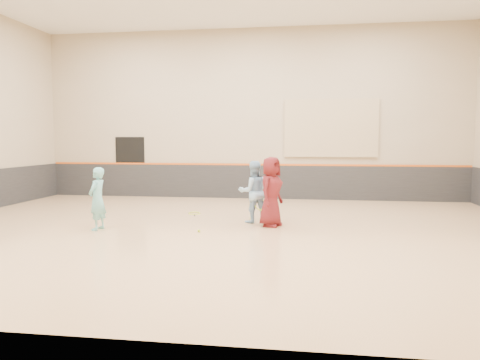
# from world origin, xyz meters

# --- Properties ---
(room) EXTENTS (15.04, 12.04, 6.22)m
(room) POSITION_xyz_m (0.00, 0.00, 0.81)
(room) COLOR tan
(room) RESTS_ON ground
(wainscot_back) EXTENTS (14.90, 0.04, 1.20)m
(wainscot_back) POSITION_xyz_m (0.00, 5.97, 0.60)
(wainscot_back) COLOR #232326
(wainscot_back) RESTS_ON floor
(accent_stripe) EXTENTS (14.90, 0.03, 0.06)m
(accent_stripe) POSITION_xyz_m (0.00, 5.96, 1.22)
(accent_stripe) COLOR #D85914
(accent_stripe) RESTS_ON wall_back
(acoustic_panel) EXTENTS (3.20, 0.08, 2.00)m
(acoustic_panel) POSITION_xyz_m (2.80, 5.95, 2.50)
(acoustic_panel) COLOR tan
(acoustic_panel) RESTS_ON wall_back
(doorway) EXTENTS (1.10, 0.05, 2.20)m
(doorway) POSITION_xyz_m (-4.50, 5.98, 1.10)
(doorway) COLOR black
(doorway) RESTS_ON floor
(girl) EXTENTS (0.40, 0.56, 1.47)m
(girl) POSITION_xyz_m (-2.81, -0.35, 0.73)
(girl) COLOR #72C4C6
(girl) RESTS_ON floor
(instructor) EXTENTS (0.93, 0.83, 1.57)m
(instructor) POSITION_xyz_m (0.68, 1.14, 0.79)
(instructor) COLOR #96C3E8
(instructor) RESTS_ON floor
(young_man) EXTENTS (0.79, 0.96, 1.70)m
(young_man) POSITION_xyz_m (1.16, 0.71, 0.85)
(young_man) COLOR maroon
(young_man) RESTS_ON floor
(held_racket) EXTENTS (0.54, 0.54, 0.52)m
(held_racket) POSITION_xyz_m (0.89, 0.99, 0.47)
(held_racket) COLOR #AACA2C
(held_racket) RESTS_ON instructor
(spare_racket) EXTENTS (0.77, 0.77, 0.09)m
(spare_racket) POSITION_xyz_m (-1.15, 2.28, 0.05)
(spare_racket) COLOR #AFC42B
(spare_racket) RESTS_ON floor
(ball_under_racket) EXTENTS (0.07, 0.07, 0.07)m
(ball_under_racket) POSITION_xyz_m (-0.40, -0.30, 0.03)
(ball_under_racket) COLOR #BED732
(ball_under_racket) RESTS_ON floor
(ball_in_hand) EXTENTS (0.07, 0.07, 0.07)m
(ball_in_hand) POSITION_xyz_m (1.27, 0.54, 1.10)
(ball_in_hand) COLOR #B1C52E
(ball_in_hand) RESTS_ON young_man
(ball_beside_spare) EXTENTS (0.07, 0.07, 0.07)m
(ball_beside_spare) POSITION_xyz_m (0.57, 1.59, 0.03)
(ball_beside_spare) COLOR yellow
(ball_beside_spare) RESTS_ON floor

